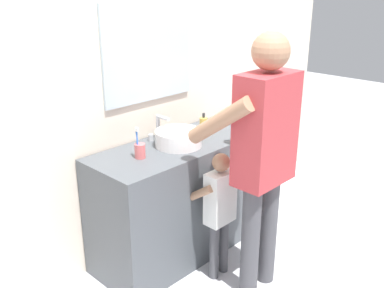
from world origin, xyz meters
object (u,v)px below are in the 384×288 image
at_px(toothbrush_cup, 140,150).
at_px(child_toddler, 219,205).
at_px(adult_parent, 263,145).
at_px(soap_bottle, 204,126).

relative_size(toothbrush_cup, child_toddler, 0.23).
xyz_separation_m(toothbrush_cup, adult_parent, (0.42, -0.66, 0.09)).
bearing_deg(child_toddler, adult_parent, -71.37).
bearing_deg(soap_bottle, child_toddler, -125.34).
relative_size(toothbrush_cup, soap_bottle, 1.25).
bearing_deg(toothbrush_cup, child_toddler, -50.43).
height_order(toothbrush_cup, adult_parent, adult_parent).
bearing_deg(child_toddler, toothbrush_cup, 129.57).
height_order(soap_bottle, adult_parent, adult_parent).
xyz_separation_m(child_toddler, adult_parent, (0.09, -0.26, 0.47)).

